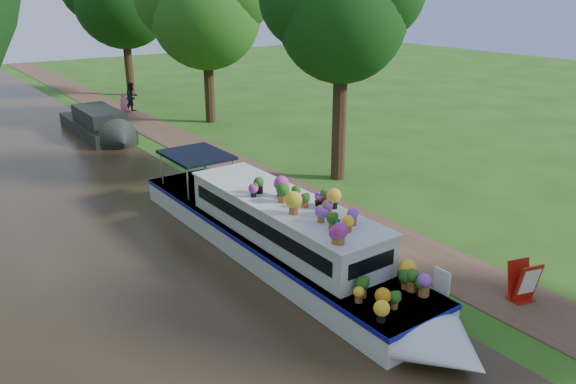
{
  "coord_description": "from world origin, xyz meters",
  "views": [
    {
      "loc": [
        -10.46,
        -13.35,
        7.29
      ],
      "look_at": [
        -0.87,
        -0.05,
        1.3
      ],
      "focal_mm": 35.0,
      "sensor_mm": 36.0,
      "label": 1
    }
  ],
  "objects_px": {
    "plant_boat": "(284,234)",
    "sandwich_board": "(523,283)",
    "second_boat": "(99,125)",
    "pedestrian_dark": "(132,97)",
    "pedestrian_pink": "(124,106)"
  },
  "relations": [
    {
      "from": "plant_boat",
      "to": "pedestrian_dark",
      "type": "height_order",
      "value": "plant_boat"
    },
    {
      "from": "plant_boat",
      "to": "sandwich_board",
      "type": "distance_m",
      "value": 6.26
    },
    {
      "from": "sandwich_board",
      "to": "pedestrian_dark",
      "type": "bearing_deg",
      "value": 104.22
    },
    {
      "from": "second_boat",
      "to": "sandwich_board",
      "type": "xyz_separation_m",
      "value": [
        3.05,
        -22.43,
        -0.09
      ]
    },
    {
      "from": "plant_boat",
      "to": "pedestrian_pink",
      "type": "bearing_deg",
      "value": 81.72
    },
    {
      "from": "sandwich_board",
      "to": "pedestrian_pink",
      "type": "xyz_separation_m",
      "value": [
        -0.64,
        25.17,
        0.34
      ]
    },
    {
      "from": "second_boat",
      "to": "sandwich_board",
      "type": "relative_size",
      "value": 7.31
    },
    {
      "from": "second_boat",
      "to": "sandwich_board",
      "type": "height_order",
      "value": "second_boat"
    },
    {
      "from": "sandwich_board",
      "to": "pedestrian_pink",
      "type": "bearing_deg",
      "value": 106.93
    },
    {
      "from": "second_boat",
      "to": "pedestrian_dark",
      "type": "xyz_separation_m",
      "value": [
        3.65,
        4.72,
        0.35
      ]
    },
    {
      "from": "second_boat",
      "to": "sandwich_board",
      "type": "bearing_deg",
      "value": -81.18
    },
    {
      "from": "second_boat",
      "to": "plant_boat",
      "type": "bearing_deg",
      "value": -90.58
    },
    {
      "from": "pedestrian_dark",
      "to": "sandwich_board",
      "type": "bearing_deg",
      "value": -118.11
    },
    {
      "from": "plant_boat",
      "to": "pedestrian_dark",
      "type": "bearing_deg",
      "value": 79.32
    },
    {
      "from": "plant_boat",
      "to": "pedestrian_dark",
      "type": "relative_size",
      "value": 7.54
    }
  ]
}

